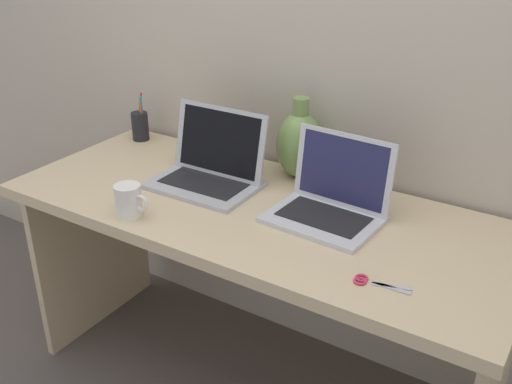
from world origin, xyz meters
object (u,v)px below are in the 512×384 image
at_px(laptop_right, 333,196).
at_px(coffee_mug, 129,201).
at_px(pen_cup, 140,125).
at_px(scissors, 372,282).
at_px(green_vase, 300,144).
at_px(laptop_left, 211,165).

xyz_separation_m(laptop_right, coffee_mug, (-0.52, -0.34, -0.01)).
relative_size(pen_cup, scissors, 1.31).
bearing_deg(green_vase, scissors, -45.44).
bearing_deg(coffee_mug, scissors, 4.11).
relative_size(laptop_right, pen_cup, 1.77).
distance_m(laptop_left, laptop_right, 0.45).
xyz_separation_m(green_vase, pen_cup, (-0.71, -0.03, -0.06)).
bearing_deg(laptop_right, scissors, -48.38).
bearing_deg(coffee_mug, laptop_right, 32.72).
bearing_deg(laptop_left, green_vase, 42.73).
bearing_deg(green_vase, pen_cup, -177.74).
bearing_deg(pen_cup, scissors, -20.98).
bearing_deg(pen_cup, laptop_right, -10.60).
relative_size(laptop_right, coffee_mug, 2.78).
bearing_deg(green_vase, laptop_right, -41.84).
xyz_separation_m(laptop_left, scissors, (0.70, -0.28, -0.06)).
xyz_separation_m(laptop_left, laptop_right, (0.45, 0.00, -0.00)).
xyz_separation_m(laptop_right, green_vase, (-0.23, 0.20, 0.06)).
bearing_deg(laptop_left, scissors, -21.43).
bearing_deg(laptop_right, coffee_mug, -147.28).
height_order(laptop_right, green_vase, green_vase).
xyz_separation_m(coffee_mug, pen_cup, (-0.42, 0.51, 0.01)).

